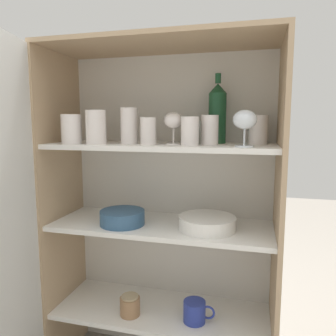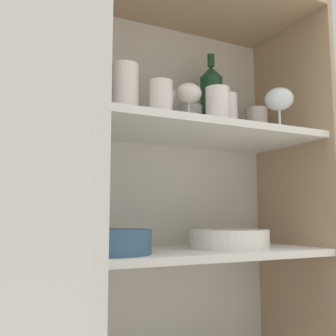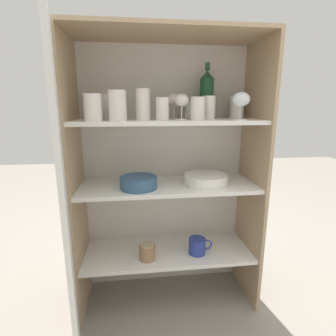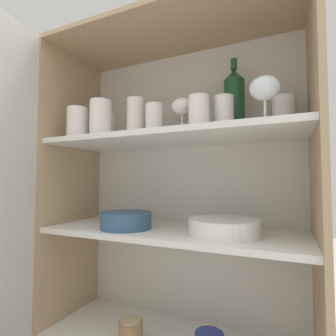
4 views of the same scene
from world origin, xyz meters
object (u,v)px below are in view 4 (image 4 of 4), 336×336
plate_stack_white (224,227)px  mixing_bowl_large (126,219)px  wine_bottle (234,102)px  storage_jar (131,332)px

plate_stack_white → mixing_bowl_large: 0.36m
wine_bottle → mixing_bowl_large: size_ratio=1.52×
plate_stack_white → mixing_bowl_large: size_ratio=1.22×
plate_stack_white → mixing_bowl_large: mixing_bowl_large is taller
wine_bottle → storage_jar: bearing=-154.7°
wine_bottle → plate_stack_white: size_ratio=1.25×
wine_bottle → plate_stack_white: bearing=-99.7°
wine_bottle → storage_jar: 0.90m
wine_bottle → storage_jar: (-0.34, -0.16, -0.82)m
wine_bottle → plate_stack_white: 0.46m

